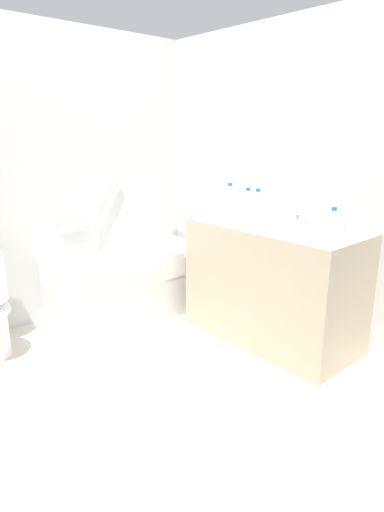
{
  "coord_description": "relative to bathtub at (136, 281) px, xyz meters",
  "views": [
    {
      "loc": [
        -1.44,
        -2.03,
        1.54
      ],
      "look_at": [
        0.53,
        0.18,
        0.67
      ],
      "focal_mm": 30.28,
      "sensor_mm": 36.0,
      "label": 1
    }
  ],
  "objects": [
    {
      "name": "vanity_counter",
      "position": [
        0.47,
        -1.12,
        0.16
      ],
      "size": [
        0.63,
        1.26,
        0.88
      ],
      "primitive_type": "cube",
      "color": "tan",
      "rests_on": "ground_plane"
    },
    {
      "name": "sink_basin",
      "position": [
        0.44,
        -1.18,
        0.62
      ],
      "size": [
        0.34,
        0.34,
        0.05
      ],
      "primitive_type": "cylinder",
      "color": "white",
      "rests_on": "vanity_counter"
    },
    {
      "name": "water_bottle_2",
      "position": [
        0.49,
        -0.93,
        0.72
      ],
      "size": [
        0.06,
        0.06,
        0.25
      ],
      "color": "silver",
      "rests_on": "vanity_counter"
    },
    {
      "name": "bathtub",
      "position": [
        0.0,
        0.0,
        0.0
      ],
      "size": [
        1.4,
        0.72,
        1.15
      ],
      "color": "silver",
      "rests_on": "ground_plane"
    },
    {
      "name": "drinking_glass_1",
      "position": [
        0.44,
        -1.5,
        0.64
      ],
      "size": [
        0.07,
        0.07,
        0.08
      ],
      "primitive_type": "cylinder",
      "color": "white",
      "rests_on": "vanity_counter"
    },
    {
      "name": "drinking_glass_0",
      "position": [
        0.47,
        -1.61,
        0.65
      ],
      "size": [
        0.08,
        0.08,
        0.1
      ],
      "primitive_type": "cylinder",
      "color": "white",
      "rests_on": "vanity_counter"
    },
    {
      "name": "sink_faucet",
      "position": [
        0.63,
        -1.18,
        0.64
      ],
      "size": [
        0.13,
        0.15,
        0.08
      ],
      "color": "#ABABB0",
      "rests_on": "vanity_counter"
    },
    {
      "name": "water_bottle_1",
      "position": [
        0.49,
        -0.83,
        0.72
      ],
      "size": [
        0.06,
        0.06,
        0.25
      ],
      "color": "silver",
      "rests_on": "vanity_counter"
    },
    {
      "name": "wall_right_mirror",
      "position": [
        0.84,
        -0.95,
        0.89
      ],
      "size": [
        0.1,
        3.01,
        2.34
      ],
      "primitive_type": "cube",
      "color": "silver",
      "rests_on": "ground_plane"
    },
    {
      "name": "ground_plane",
      "position": [
        -0.56,
        -0.95,
        -0.28
      ],
      "size": [
        3.68,
        3.68,
        0.0
      ],
      "primitive_type": "plane",
      "color": "beige"
    },
    {
      "name": "water_bottle_3",
      "position": [
        0.52,
        -1.54,
        0.69
      ],
      "size": [
        0.06,
        0.06,
        0.18
      ],
      "color": "silver",
      "rests_on": "vanity_counter"
    },
    {
      "name": "water_bottle_0",
      "position": [
        0.51,
        -0.62,
        0.72
      ],
      "size": [
        0.07,
        0.07,
        0.26
      ],
      "color": "silver",
      "rests_on": "vanity_counter"
    },
    {
      "name": "drinking_glass_2",
      "position": [
        0.46,
        -0.73,
        0.64
      ],
      "size": [
        0.07,
        0.07,
        0.08
      ],
      "primitive_type": "cylinder",
      "color": "white",
      "rests_on": "vanity_counter"
    },
    {
      "name": "wall_back_tiled",
      "position": [
        -0.56,
        0.41,
        0.89
      ],
      "size": [
        3.08,
        0.1,
        2.34
      ],
      "primitive_type": "cube",
      "color": "silver",
      "rests_on": "ground_plane"
    }
  ]
}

